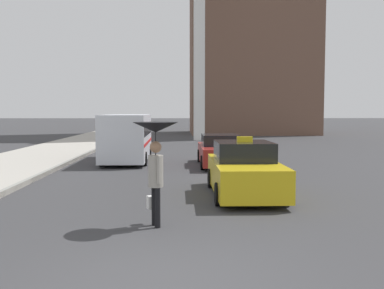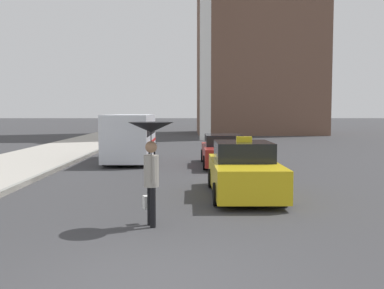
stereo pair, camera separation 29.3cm
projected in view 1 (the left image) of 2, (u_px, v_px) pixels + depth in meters
The scene contains 7 objects.
ground_plane at pixel (163, 283), 6.33m from camera, with size 300.00×300.00×0.00m, color #38383A.
taxi at pixel (244, 171), 12.91m from camera, with size 1.91×4.47×1.70m.
sedan_red at pixel (220, 151), 19.99m from camera, with size 1.91×4.72×1.38m.
ambulance_van at pixel (127, 136), 21.45m from camera, with size 2.12×5.61×2.26m.
pedestrian_with_umbrella at pixel (155, 146), 9.32m from camera, with size 0.95×0.95×2.19m.
traffic_light at pixel (2, 33), 11.17m from camera, with size 2.84×0.38×6.40m.
monument_cross at pixel (199, 6), 36.77m from camera, with size 8.58×0.90×19.50m.
Camera 1 is at (0.23, -6.18, 2.42)m, focal length 42.00 mm.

